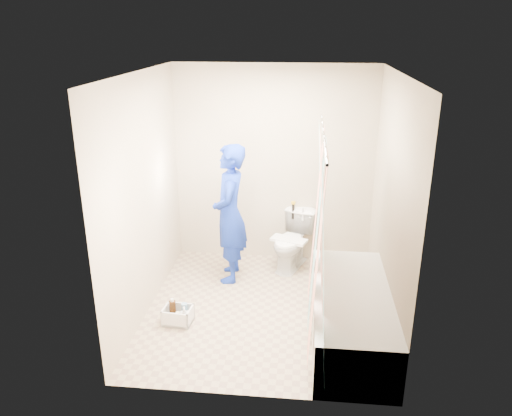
# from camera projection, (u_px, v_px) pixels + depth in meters

# --- Properties ---
(floor) EXTENTS (2.60, 2.60, 0.00)m
(floor) POSITION_uv_depth(u_px,v_px,m) (264.00, 309.00, 5.22)
(floor) COLOR tan
(floor) RESTS_ON ground
(ceiling) EXTENTS (2.40, 2.60, 0.02)m
(ceiling) POSITION_uv_depth(u_px,v_px,m) (265.00, 73.00, 4.39)
(ceiling) COLOR silver
(ceiling) RESTS_ON wall_back
(wall_back) EXTENTS (2.40, 0.02, 2.40)m
(wall_back) POSITION_uv_depth(u_px,v_px,m) (274.00, 166.00, 6.01)
(wall_back) COLOR #BBAA90
(wall_back) RESTS_ON ground
(wall_front) EXTENTS (2.40, 0.02, 2.40)m
(wall_front) POSITION_uv_depth(u_px,v_px,m) (249.00, 261.00, 3.59)
(wall_front) COLOR #BBAA90
(wall_front) RESTS_ON ground
(wall_left) EXTENTS (0.02, 2.60, 2.40)m
(wall_left) POSITION_uv_depth(u_px,v_px,m) (143.00, 197.00, 4.92)
(wall_left) COLOR #BBAA90
(wall_left) RESTS_ON ground
(wall_right) EXTENTS (0.02, 2.60, 2.40)m
(wall_right) POSITION_uv_depth(u_px,v_px,m) (392.00, 206.00, 4.69)
(wall_right) COLOR #BBAA90
(wall_right) RESTS_ON ground
(bathtub) EXTENTS (0.70, 1.75, 0.50)m
(bathtub) POSITION_uv_depth(u_px,v_px,m) (351.00, 314.00, 4.64)
(bathtub) COLOR white
(bathtub) RESTS_ON ground
(curtain_rod) EXTENTS (0.02, 1.90, 0.02)m
(curtain_rod) POSITION_uv_depth(u_px,v_px,m) (324.00, 135.00, 4.09)
(curtain_rod) COLOR silver
(curtain_rod) RESTS_ON wall_back
(shower_curtain) EXTENTS (0.06, 1.75, 1.80)m
(shower_curtain) POSITION_uv_depth(u_px,v_px,m) (319.00, 238.00, 4.42)
(shower_curtain) COLOR silver
(shower_curtain) RESTS_ON curtain_rod
(toilet) EXTENTS (0.59, 0.76, 0.68)m
(toilet) POSITION_uv_depth(u_px,v_px,m) (292.00, 241.00, 6.02)
(toilet) COLOR silver
(toilet) RESTS_ON ground
(tank_lid) EXTENTS (0.46, 0.32, 0.03)m
(tank_lid) POSITION_uv_depth(u_px,v_px,m) (289.00, 240.00, 5.91)
(tank_lid) COLOR white
(tank_lid) RESTS_ON toilet
(tank_internals) EXTENTS (0.16, 0.08, 0.22)m
(tank_internals) POSITION_uv_depth(u_px,v_px,m) (296.00, 210.00, 6.08)
(tank_internals) COLOR black
(tank_internals) RESTS_ON toilet
(plumber) EXTENTS (0.43, 0.61, 1.60)m
(plumber) POSITION_uv_depth(u_px,v_px,m) (230.00, 214.00, 5.61)
(plumber) COLOR #0E1E93
(plumber) RESTS_ON ground
(cleaning_caddy) EXTENTS (0.30, 0.25, 0.21)m
(cleaning_caddy) POSITION_uv_depth(u_px,v_px,m) (179.00, 316.00, 4.96)
(cleaning_caddy) COLOR silver
(cleaning_caddy) RESTS_ON ground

